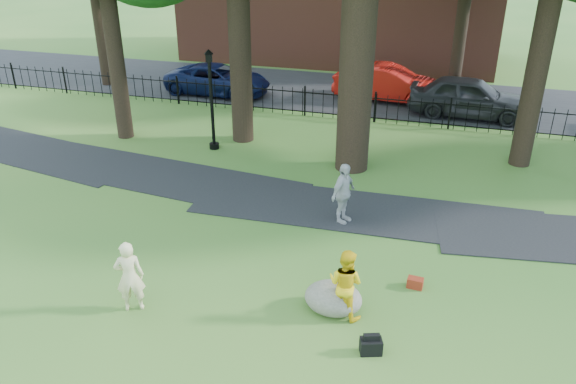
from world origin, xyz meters
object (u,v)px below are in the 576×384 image
(woman, at_px, (130,276))
(man, at_px, (345,284))
(red_sedan, at_px, (388,84))
(boulder, at_px, (333,296))
(lamppost, at_px, (212,102))

(woman, height_order, man, woman)
(man, relative_size, red_sedan, 0.32)
(red_sedan, bearing_deg, boulder, -170.49)
(boulder, relative_size, red_sedan, 0.25)
(lamppost, bearing_deg, red_sedan, 35.94)
(boulder, height_order, red_sedan, red_sedan)
(boulder, xyz_separation_m, red_sedan, (-0.97, 15.99, 0.45))
(woman, distance_m, boulder, 4.35)
(man, height_order, boulder, man)
(woman, xyz_separation_m, boulder, (4.15, 1.19, -0.47))
(red_sedan, bearing_deg, woman, 175.54)
(man, xyz_separation_m, red_sedan, (-1.24, 16.08, 0.02))
(lamppost, bearing_deg, man, -71.53)
(man, distance_m, boulder, 0.51)
(boulder, relative_size, lamppost, 0.34)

